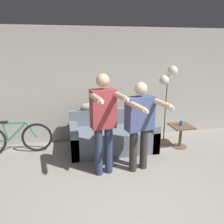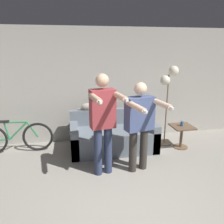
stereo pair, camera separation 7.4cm
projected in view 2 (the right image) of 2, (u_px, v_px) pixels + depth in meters
name	position (u px, v px, depth m)	size (l,w,h in m)	color
wall_back	(104.00, 86.00, 5.09)	(10.00, 0.05, 2.60)	#B7B2A8
couch	(113.00, 137.00, 4.77)	(1.82, 0.88, 0.82)	slate
person_left	(103.00, 119.00, 3.61)	(0.55, 0.73, 1.76)	#2D3856
person_right	(140.00, 121.00, 3.74)	(0.66, 0.77, 1.61)	#38332D
cat	(89.00, 106.00, 4.83)	(0.42, 0.14, 0.19)	#B7AD9E
floor_lamp	(169.00, 85.00, 4.74)	(0.39, 0.33, 1.78)	#756047
side_table	(182.00, 132.00, 4.81)	(0.46, 0.46, 0.51)	brown
cup	(182.00, 124.00, 4.76)	(0.07, 0.07, 0.11)	#3D6693
bicycle	(15.00, 138.00, 4.59)	(1.55, 0.07, 0.72)	black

